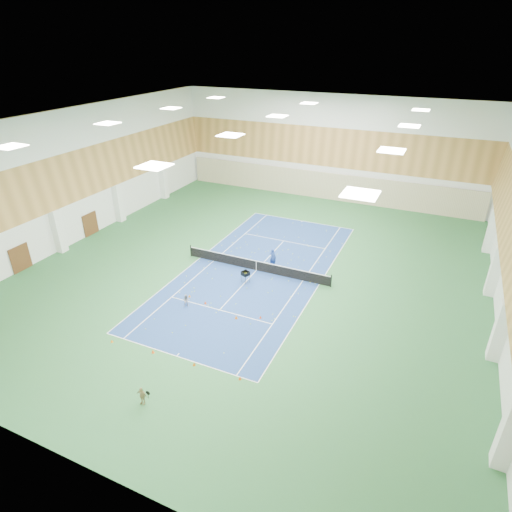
{
  "coord_description": "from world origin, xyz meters",
  "views": [
    {
      "loc": [
        12.95,
        -28.55,
        17.52
      ],
      "look_at": [
        0.48,
        -1.12,
        2.0
      ],
      "focal_mm": 30.0,
      "sensor_mm": 36.0,
      "label": 1
    }
  ],
  "objects_px": {
    "ball_cart": "(245,277)",
    "child_apron": "(142,396)",
    "coach": "(273,258)",
    "child_court": "(186,301)",
    "tennis_net": "(256,265)"
  },
  "relations": [
    {
      "from": "coach",
      "to": "child_court",
      "type": "height_order",
      "value": "coach"
    },
    {
      "from": "tennis_net",
      "to": "ball_cart",
      "type": "height_order",
      "value": "tennis_net"
    },
    {
      "from": "child_apron",
      "to": "child_court",
      "type": "bearing_deg",
      "value": 108.41
    },
    {
      "from": "child_apron",
      "to": "coach",
      "type": "bearing_deg",
      "value": 88.63
    },
    {
      "from": "coach",
      "to": "ball_cart",
      "type": "xyz_separation_m",
      "value": [
        -0.96,
        -3.35,
        -0.35
      ]
    },
    {
      "from": "ball_cart",
      "to": "coach",
      "type": "bearing_deg",
      "value": 96.46
    },
    {
      "from": "coach",
      "to": "child_apron",
      "type": "bearing_deg",
      "value": 96.19
    },
    {
      "from": "tennis_net",
      "to": "child_court",
      "type": "height_order",
      "value": "tennis_net"
    },
    {
      "from": "ball_cart",
      "to": "child_court",
      "type": "bearing_deg",
      "value": -94.12
    },
    {
      "from": "child_court",
      "to": "tennis_net",
      "type": "bearing_deg",
      "value": 39.33
    },
    {
      "from": "child_court",
      "to": "coach",
      "type": "bearing_deg",
      "value": 35.94
    },
    {
      "from": "ball_cart",
      "to": "child_apron",
      "type": "bearing_deg",
      "value": -65.47
    },
    {
      "from": "child_court",
      "to": "ball_cart",
      "type": "bearing_deg",
      "value": 31.8
    },
    {
      "from": "coach",
      "to": "child_apron",
      "type": "distance_m",
      "value": 17.05
    },
    {
      "from": "tennis_net",
      "to": "child_apron",
      "type": "bearing_deg",
      "value": -88.19
    }
  ]
}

